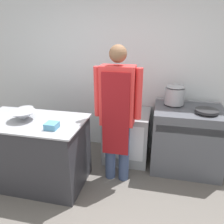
{
  "coord_description": "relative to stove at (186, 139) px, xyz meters",
  "views": [
    {
      "loc": [
        0.67,
        -1.34,
        1.97
      ],
      "look_at": [
        0.1,
        1.16,
        1.0
      ],
      "focal_mm": 35.0,
      "sensor_mm": 36.0,
      "label": 1
    }
  ],
  "objects": [
    {
      "name": "small_bowl",
      "position": [
        -2.18,
        -0.6,
        0.48
      ],
      "size": [
        0.21,
        0.21,
        0.08
      ],
      "color": "#9EA0A8",
      "rests_on": "prep_counter"
    },
    {
      "name": "person_cook",
      "position": [
        -0.94,
        -0.51,
        0.57
      ],
      "size": [
        0.6,
        0.24,
        1.82
      ],
      "color": "#38476B",
      "rests_on": "ground_plane"
    },
    {
      "name": "mixing_bowl",
      "position": [
        -2.07,
        -0.81,
        0.5
      ],
      "size": [
        0.32,
        0.32,
        0.12
      ],
      "color": "#9EA0A8",
      "rests_on": "prep_counter"
    },
    {
      "name": "wall_back",
      "position": [
        -1.1,
        0.45,
        0.88
      ],
      "size": [
        8.0,
        0.05,
        2.7
      ],
      "color": "silver",
      "rests_on": "ground_plane"
    },
    {
      "name": "stock_pot",
      "position": [
        -0.22,
        0.13,
        0.63
      ],
      "size": [
        0.28,
        0.28,
        0.28
      ],
      "color": "#9EA0A8",
      "rests_on": "stove"
    },
    {
      "name": "plastic_tub",
      "position": [
        -1.61,
        -0.96,
        0.48
      ],
      "size": [
        0.14,
        0.14,
        0.07
      ],
      "color": "teal",
      "rests_on": "prep_counter"
    },
    {
      "name": "stove",
      "position": [
        0.0,
        0.0,
        0.0
      ],
      "size": [
        0.97,
        0.75,
        0.95
      ],
      "color": "#4C4F56",
      "rests_on": "ground_plane"
    },
    {
      "name": "saute_pan",
      "position": [
        0.19,
        -0.13,
        0.5
      ],
      "size": [
        0.3,
        0.3,
        0.04
      ],
      "color": "#262628",
      "rests_on": "stove"
    },
    {
      "name": "fridge_unit",
      "position": [
        -0.89,
        0.06,
        -0.07
      ],
      "size": [
        0.68,
        0.67,
        0.79
      ],
      "color": "#93999E",
      "rests_on": "ground_plane"
    },
    {
      "name": "prep_counter",
      "position": [
        -2.0,
        -0.79,
        -0.01
      ],
      "size": [
        1.38,
        0.78,
        0.91
      ],
      "color": "#2D2D33",
      "rests_on": "ground_plane"
    }
  ]
}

